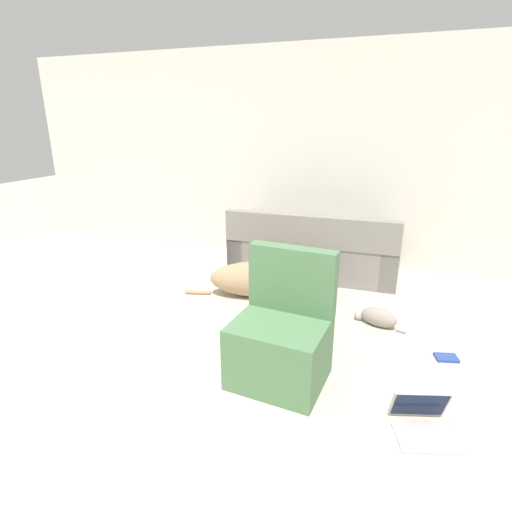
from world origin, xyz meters
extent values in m
plane|color=#BCB29E|center=(0.00, 0.00, 0.00)|extent=(20.00, 20.00, 0.00)
cube|color=silver|center=(0.00, 3.77, 1.38)|extent=(7.90, 0.06, 2.75)
cube|color=gray|center=(0.57, 3.24, 0.23)|extent=(2.04, 0.85, 0.45)
cube|color=gray|center=(0.58, 2.89, 0.63)|extent=(2.03, 0.18, 0.36)
cube|color=gray|center=(1.49, 3.25, 0.30)|extent=(0.22, 0.82, 0.59)
cube|color=gray|center=(-0.34, 3.22, 0.30)|extent=(0.22, 0.82, 0.59)
ellipsoid|color=#A38460|center=(0.21, 2.32, 0.20)|extent=(1.22, 0.67, 0.40)
sphere|color=#493726|center=(0.84, 2.49, 0.14)|extent=(0.34, 0.34, 0.28)
cylinder|color=#A38460|center=(-0.49, 2.12, 0.02)|extent=(0.29, 0.12, 0.05)
ellipsoid|color=gray|center=(1.46, 2.05, 0.09)|extent=(0.38, 0.26, 0.18)
sphere|color=#A89E93|center=(1.27, 2.12, 0.05)|extent=(0.12, 0.12, 0.09)
cylinder|color=gray|center=(1.66, 1.98, 0.01)|extent=(0.09, 0.05, 0.02)
cube|color=#B7B7BC|center=(1.82, 0.67, 0.01)|extent=(0.41, 0.33, 0.02)
cube|color=#B7B7BC|center=(1.77, 0.82, 0.13)|extent=(0.37, 0.20, 0.23)
cube|color=#0F1938|center=(1.77, 0.81, 0.13)|extent=(0.34, 0.18, 0.21)
cube|color=#28428E|center=(2.01, 1.66, 0.01)|extent=(0.20, 0.16, 0.02)
cube|color=#4C754C|center=(0.80, 0.93, 0.24)|extent=(0.71, 0.63, 0.48)
cube|color=#4C754C|center=(0.83, 1.17, 0.73)|extent=(0.67, 0.18, 0.50)
camera|label=1|loc=(1.49, -1.51, 1.84)|focal=28.00mm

